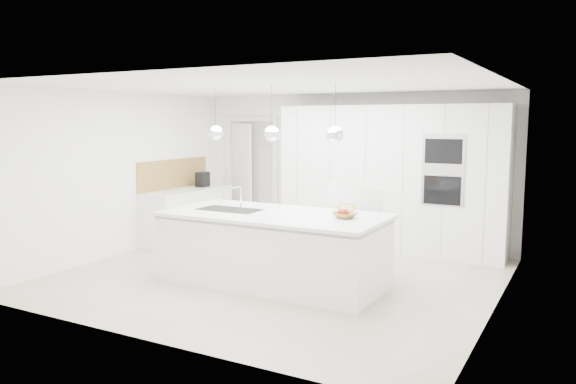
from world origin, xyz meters
The scene contains 27 objects.
floor centered at (0.00, 0.00, 0.00)m, with size 5.50×5.50×0.00m, color #BBAF98.
wall_back centered at (0.00, 2.50, 1.25)m, with size 5.50×5.50×0.00m, color white.
wall_left centered at (-2.75, 0.00, 1.25)m, with size 5.00×5.00×0.00m, color white.
ceiling centered at (0.00, 0.00, 2.50)m, with size 5.50×5.50×0.00m, color white.
tall_cabinets centered at (0.80, 2.20, 1.15)m, with size 3.60×0.60×2.30m, color white.
oven_stack centered at (1.70, 1.89, 1.35)m, with size 0.62×0.04×1.05m, color #A5A5A8, non-canonical shape.
doorway_frame centered at (-1.95, 2.47, 1.02)m, with size 1.11×0.08×2.13m, color white, non-canonical shape.
hallway_door centered at (-2.20, 2.42, 1.00)m, with size 0.82×0.04×2.00m, color white.
radiator centered at (-1.63, 2.46, 0.85)m, with size 0.32×0.04×1.40m, color white, non-canonical shape.
left_base_cabinets centered at (-2.45, 1.20, 0.43)m, with size 0.60×1.80×0.86m, color white.
left_worktop centered at (-2.45, 1.20, 0.88)m, with size 0.62×1.82×0.04m, color white.
oak_backsplash centered at (-2.74, 1.20, 1.15)m, with size 0.02×1.80×0.50m, color #A97D36.
island_base centered at (0.10, -0.30, 0.43)m, with size 2.80×1.20×0.86m, color white.
island_worktop centered at (0.10, -0.25, 0.88)m, with size 2.84×1.40×0.04m, color white.
island_sink centered at (-0.55, -0.30, 0.82)m, with size 0.84×0.44×0.18m, color #3F3F42, non-canonical shape.
island_tap centered at (-0.50, -0.10, 1.05)m, with size 0.02×0.02×0.30m, color white.
pendant_left centered at (-0.75, -0.30, 1.90)m, with size 0.20×0.20×0.20m, color white.
pendant_mid centered at (0.10, -0.30, 1.90)m, with size 0.20×0.20×0.20m, color white.
pendant_right centered at (0.95, -0.30, 1.90)m, with size 0.20×0.20×0.20m, color white.
fruit_bowl centered at (1.03, -0.17, 0.93)m, with size 0.29×0.29×0.07m, color #A97D36.
espresso_machine centered at (-2.43, 1.61, 1.03)m, with size 0.16×0.24×0.26m, color black.
bar_stool_left centered at (0.65, 0.52, 0.61)m, with size 0.40×0.56×1.21m, color white, non-canonical shape.
bar_stool_right centered at (1.02, 0.54, 0.58)m, with size 0.38×0.53×1.15m, color white, non-canonical shape.
apple_a centered at (1.02, -0.19, 0.97)m, with size 0.09×0.09×0.09m, color #9D2E19.
apple_b centered at (1.03, -0.13, 0.97)m, with size 0.08×0.08×0.08m, color #9D2E19.
apple_c centered at (0.99, -0.20, 0.97)m, with size 0.08×0.08×0.08m, color #9D2E19.
banana_bunch centered at (1.04, -0.15, 1.02)m, with size 0.23×0.23×0.03m, color yellow.
Camera 1 is at (3.61, -6.32, 2.06)m, focal length 35.00 mm.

